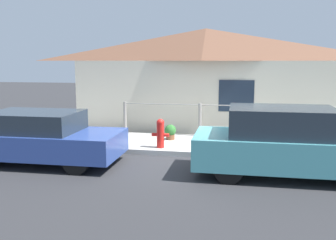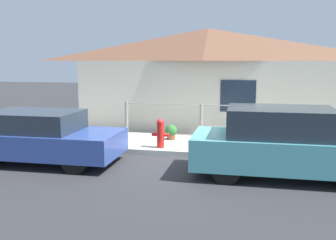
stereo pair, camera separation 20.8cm
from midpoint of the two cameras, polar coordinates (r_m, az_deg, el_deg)
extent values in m
plane|color=#2D2D30|center=(9.61, 2.96, -5.70)|extent=(60.00, 60.00, 0.00)
cube|color=#B2AFA8|center=(10.70, 3.77, -3.81)|extent=(24.00, 2.28, 0.14)
cube|color=beige|center=(12.13, 4.74, 3.22)|extent=(8.64, 0.12, 2.44)
cube|color=#1E2838|center=(11.99, 9.87, 3.64)|extent=(1.10, 0.04, 1.00)
pyramid|color=brown|center=(13.12, 5.31, 11.37)|extent=(9.04, 2.20, 1.09)
cylinder|color=gray|center=(12.05, -7.05, 0.38)|extent=(0.10, 0.10, 1.02)
cylinder|color=gray|center=(11.56, 4.38, 0.06)|extent=(0.10, 0.10, 1.02)
cylinder|color=gray|center=(11.56, 16.29, -0.28)|extent=(0.10, 0.10, 1.02)
cylinder|color=gray|center=(11.49, 4.40, 2.32)|extent=(4.80, 0.03, 0.03)
cube|color=#2D4793|center=(9.50, -19.33, -3.28)|extent=(3.84, 1.70, 0.56)
cube|color=#232D38|center=(9.48, -20.30, -0.20)|extent=(2.12, 1.48, 0.46)
cylinder|color=black|center=(9.67, -11.01, -3.98)|extent=(0.59, 0.20, 0.59)
cylinder|color=black|center=(8.39, -14.53, -6.10)|extent=(0.59, 0.20, 0.59)
cylinder|color=black|center=(10.75, -22.94, -3.23)|extent=(0.59, 0.20, 0.59)
cube|color=teal|center=(8.31, 17.15, -4.52)|extent=(3.95, 1.68, 0.66)
cube|color=#232D38|center=(8.17, 16.26, -0.23)|extent=(2.17, 1.48, 0.59)
cylinder|color=black|center=(9.01, 8.78, -4.84)|extent=(0.59, 0.20, 0.59)
cylinder|color=black|center=(7.62, 8.44, -7.41)|extent=(0.59, 0.20, 0.59)
cylinder|color=red|center=(10.00, -1.76, -2.45)|extent=(0.20, 0.20, 0.63)
sphere|color=red|center=(9.93, -1.77, -0.42)|extent=(0.21, 0.21, 0.21)
cylinder|color=red|center=(10.02, -2.57, -2.24)|extent=(0.18, 0.09, 0.09)
cylinder|color=red|center=(9.96, -0.95, -2.30)|extent=(0.18, 0.09, 0.09)
cylinder|color=brown|center=(11.06, -0.18, -2.60)|extent=(0.25, 0.25, 0.15)
sphere|color=#2D6B2D|center=(11.03, -0.18, -1.58)|extent=(0.34, 0.34, 0.34)
camera|label=1|loc=(0.10, -90.61, -0.10)|focal=40.00mm
camera|label=2|loc=(0.10, 89.39, 0.10)|focal=40.00mm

